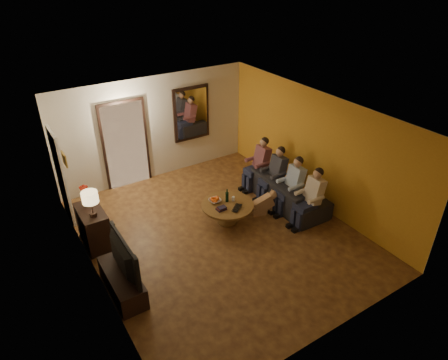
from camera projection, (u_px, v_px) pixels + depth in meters
floor at (220, 234)px, 8.29m from camera, size 5.00×6.00×0.01m
ceiling at (219, 115)px, 6.99m from camera, size 5.00×6.00×0.01m
back_wall at (155, 128)px, 9.83m from camera, size 5.00×0.02×2.60m
front_wall at (335, 272)px, 5.45m from camera, size 5.00×0.02×2.60m
left_wall at (89, 220)px, 6.48m from camera, size 0.02×6.00×2.60m
right_wall at (315, 149)px, 8.80m from camera, size 0.02×6.00×2.60m
orange_accent at (315, 149)px, 8.80m from camera, size 0.01×6.00×2.60m
kitchen_doorway at (126, 145)px, 9.57m from camera, size 1.00×0.06×2.10m
door_trim at (126, 145)px, 9.57m from camera, size 1.12×0.04×2.22m
fridge_glimpse at (136, 148)px, 9.77m from camera, size 0.45×0.03×1.70m
mirror_frame at (191, 114)px, 10.17m from camera, size 1.00×0.05×1.40m
mirror_glass at (192, 114)px, 10.15m from camera, size 0.86×0.02×1.26m
white_door at (61, 176)px, 8.32m from camera, size 0.06×0.85×2.04m
framed_art at (64, 159)px, 7.17m from camera, size 0.03×0.28×0.24m
art_canvas at (65, 159)px, 7.18m from camera, size 0.01×0.22×0.18m
dresser at (94, 227)px, 7.83m from camera, size 0.45×0.89×0.79m
table_lamp at (91, 204)px, 7.34m from camera, size 0.30×0.30×0.54m
flower_vase at (85, 196)px, 7.68m from camera, size 0.14×0.14×0.44m
tv_stand at (122, 282)px, 6.79m from camera, size 0.45×1.24×0.41m
tv at (118, 258)px, 6.51m from camera, size 1.18×0.15×0.68m
sofa at (286, 190)px, 9.18m from camera, size 2.23×0.94×0.64m
person_a at (311, 199)px, 8.33m from camera, size 0.60×0.40×1.20m
person_b at (292, 187)px, 8.77m from camera, size 0.60×0.40×1.20m
person_c at (275, 175)px, 9.21m from camera, size 0.60×0.40×1.20m
person_d at (260, 165)px, 9.65m from camera, size 0.60×0.40×1.20m
dog at (264, 203)px, 8.80m from camera, size 0.60×0.38×0.56m
coffee_table at (228, 213)px, 8.55m from camera, size 1.34×1.34×0.45m
bowl at (215, 201)px, 8.50m from camera, size 0.26×0.26×0.06m
oranges at (215, 198)px, 8.46m from camera, size 0.20×0.20×0.08m
wine_bottle at (227, 195)px, 8.45m from camera, size 0.07×0.07×0.31m
wine_glass at (233, 199)px, 8.53m from camera, size 0.06×0.06×0.10m
book_stack at (221, 208)px, 8.24m from camera, size 0.20×0.15×0.07m
laptop at (239, 209)px, 8.27m from camera, size 0.39×0.37×0.03m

